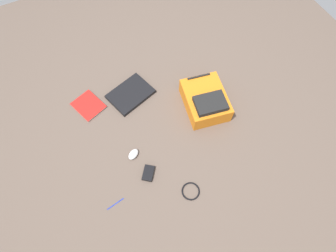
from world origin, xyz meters
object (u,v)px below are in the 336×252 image
Objects in this scene: laptop at (131,94)px; book_comic at (88,106)px; backpack at (205,101)px; computer_mouse at (133,154)px; cable_coil at (191,191)px; power_brick at (148,173)px; pen_black at (115,204)px.

laptop reaches higher than book_comic.
backpack reaches higher than computer_mouse.
laptop is (-0.51, 0.38, -0.07)m from backpack.
laptop is 3.15× the size of cable_coil.
cable_coil is at bearing -49.58° from power_brick.
book_comic is 0.87m from pen_black.
book_comic is at bearing 83.45° from pen_black.
backpack is 3.38× the size of pen_black.
book_comic reaches higher than cable_coil.
computer_mouse reaches higher than book_comic.
computer_mouse is (0.16, -0.58, 0.01)m from book_comic.
laptop is 4.41× the size of computer_mouse.
backpack is at bearing 52.31° from cable_coil.
cable_coil is at bearing 0.35° from computer_mouse.
book_comic is 2.19× the size of pen_black.
backpack is 1.10× the size of laptop.
computer_mouse is at bearing -110.80° from laptop.
laptop is at bearing 143.46° from backpack.
book_comic reaches higher than pen_black.
computer_mouse is at bearing 46.95° from pen_black.
computer_mouse is (-0.20, -0.52, 0.00)m from laptop.
cable_coil is 0.34m from power_brick.
computer_mouse is 0.39m from pen_black.
book_comic is at bearing 165.91° from computer_mouse.
cable_coil is (0.26, -0.44, -0.02)m from computer_mouse.
book_comic is 2.56× the size of power_brick.
laptop is 0.37m from book_comic.
power_brick is at bearing 130.42° from cable_coil.
backpack is 3.46× the size of cable_coil.
power_brick reaches higher than book_comic.
computer_mouse is at bearing -168.86° from backpack.
backpack is at bearing -36.54° from laptop.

